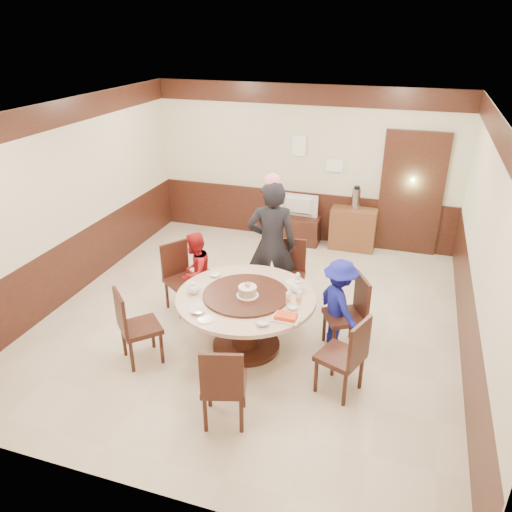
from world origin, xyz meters
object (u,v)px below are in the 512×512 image
(tv_stand, at_px, (297,229))
(thermos, at_px, (356,199))
(shrimp_platter, at_px, (286,317))
(person_blue, at_px, (339,304))
(television, at_px, (298,206))
(person_standing, at_px, (272,245))
(banquet_table, at_px, (246,311))
(birthday_cake, at_px, (248,291))
(side_cabinet, at_px, (353,229))
(person_red, at_px, (195,272))

(tv_stand, relative_size, thermos, 2.24)
(shrimp_platter, xyz_separation_m, thermos, (0.24, 3.85, 0.16))
(person_blue, height_order, shrimp_platter, person_blue)
(television, bearing_deg, person_blue, 115.60)
(television, distance_m, thermos, 1.06)
(tv_stand, bearing_deg, person_standing, -85.45)
(banquet_table, height_order, birthday_cake, birthday_cake)
(side_cabinet, bearing_deg, tv_stand, -178.32)
(birthday_cake, bearing_deg, person_standing, 92.21)
(shrimp_platter, xyz_separation_m, television, (-0.79, 3.82, -0.07))
(person_blue, height_order, birthday_cake, person_blue)
(shrimp_platter, distance_m, thermos, 3.86)
(tv_stand, bearing_deg, person_blue, -67.36)
(person_red, distance_m, person_blue, 2.06)
(person_blue, distance_m, side_cabinet, 3.08)
(person_blue, xyz_separation_m, tv_stand, (-1.26, 3.03, -0.34))
(person_standing, distance_m, tv_stand, 2.43)
(person_red, xyz_separation_m, side_cabinet, (1.81, 2.81, -0.21))
(birthday_cake, distance_m, tv_stand, 3.55)
(person_standing, distance_m, person_red, 1.13)
(person_standing, bearing_deg, tv_stand, -100.32)
(television, distance_m, side_cabinet, 1.08)
(person_blue, xyz_separation_m, television, (-1.26, 3.03, 0.12))
(television, xyz_separation_m, thermos, (1.03, 0.03, 0.23))
(shrimp_platter, distance_m, tv_stand, 3.93)
(person_standing, distance_m, birthday_cake, 1.17)
(person_blue, relative_size, tv_stand, 1.39)
(banquet_table, distance_m, shrimp_platter, 0.74)
(tv_stand, distance_m, thermos, 1.24)
(television, bearing_deg, shrimp_platter, 104.65)
(shrimp_platter, bearing_deg, side_cabinet, 86.53)
(side_cabinet, distance_m, thermos, 0.57)
(banquet_table, height_order, person_standing, person_standing)
(banquet_table, xyz_separation_m, birthday_cake, (0.04, -0.04, 0.31))
(person_red, bearing_deg, thermos, 154.11)
(person_red, relative_size, side_cabinet, 1.46)
(banquet_table, bearing_deg, side_cabinet, 76.58)
(shrimp_platter, relative_size, thermos, 0.79)
(banquet_table, xyz_separation_m, television, (-0.19, 3.45, 0.17))
(person_red, height_order, thermos, person_red)
(banquet_table, xyz_separation_m, person_red, (-0.97, 0.67, 0.05))
(television, bearing_deg, person_red, 77.26)
(person_blue, xyz_separation_m, shrimp_platter, (-0.47, -0.78, 0.19))
(person_blue, height_order, side_cabinet, person_blue)
(thermos, bearing_deg, person_blue, -85.66)
(person_red, bearing_deg, side_cabinet, 154.24)
(banquet_table, relative_size, person_blue, 1.44)
(tv_stand, bearing_deg, shrimp_platter, -78.31)
(thermos, bearing_deg, television, -178.34)
(birthday_cake, bearing_deg, banquet_table, 130.31)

